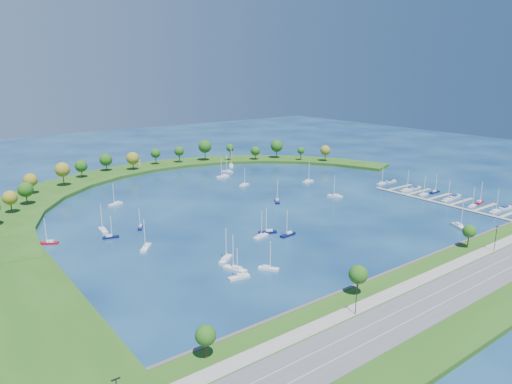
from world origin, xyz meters
TOP-DOWN VIEW (x-y plane):
  - ground at (0.00, 0.00)m, footprint 700.00×700.00m
  - south_shoreline at (0.03, -122.88)m, footprint 420.00×43.10m
  - breakwater at (-46.33, 48.72)m, footprint 286.74×247.64m
  - breakwater_trees at (-13.56, 88.67)m, footprint 236.10×92.78m
  - harbor_tower at (-13.55, 120.39)m, footprint 2.60×2.60m
  - dock_system at (85.30, -61.00)m, footprint 24.28×82.00m
  - moored_boat_0 at (19.34, 60.96)m, footprint 9.23×2.96m
  - moored_boat_1 at (-19.79, -50.62)m, footprint 8.11×3.14m
  - moored_boat_2 at (-58.60, -66.66)m, footprint 5.52×9.54m
  - moored_boat_3 at (42.98, -18.96)m, footprint 5.92×8.67m
  - moored_boat_4 at (10.08, -7.33)m, footprint 6.74×8.09m
  - moored_boat_5 at (-81.72, 3.16)m, footprint 3.14×8.71m
  - moored_boat_6 at (-104.94, 1.53)m, footprint 7.59×5.88m
  - moored_boat_7 at (-82.02, -6.97)m, footprint 7.07×3.82m
  - moored_boat_8 at (43.74, 86.68)m, footprint 7.90×10.05m
  - moored_boat_9 at (-75.21, -27.76)m, footprint 7.34×8.23m
  - moored_boat_10 at (-56.33, -57.04)m, footprint 8.42×7.08m
  - moored_boat_11 at (-66.71, -2.77)m, footprint 4.70×6.54m
  - moored_boat_12 at (-61.86, 40.50)m, footprint 8.45×4.73m
  - moored_boat_13 at (17.25, 33.45)m, footprint 8.13×4.49m
  - moored_boat_14 at (49.19, -89.90)m, footprint 6.77×9.94m
  - moored_boat_15 at (-61.02, -72.60)m, footprint 7.89×3.20m
  - moored_boat_16 at (-30.57, -45.32)m, footprint 8.09×3.87m
  - moored_boat_17 at (30.56, 71.74)m, footprint 5.57×8.68m
  - moored_boat_18 at (-24.75, -42.80)m, footprint 8.23×5.20m
  - moored_boat_19 at (-48.55, -73.17)m, footprint 6.21×7.19m
  - moored_boat_20 at (55.17, 16.31)m, footprint 8.79×3.43m
  - docked_boat_0 at (85.52, -88.14)m, footprint 8.48×2.75m
  - docked_boat_1 at (95.97, -88.39)m, footprint 9.47×4.09m
  - docked_boat_2 at (85.53, -76.03)m, footprint 7.69×3.30m
  - docked_boat_3 at (96.03, -74.55)m, footprint 8.11×3.50m
  - docked_boat_4 at (85.51, -61.83)m, footprint 8.52×2.42m
  - docked_boat_5 at (95.96, -60.52)m, footprint 9.61×3.57m
  - docked_boat_6 at (85.53, -46.92)m, footprint 7.38×2.18m
  - docked_boat_7 at (96.03, -47.54)m, footprint 7.49×2.11m
  - docked_boat_8 at (85.51, -35.53)m, footprint 8.99×3.65m
  - docked_boat_9 at (95.98, -35.15)m, footprint 8.25×2.94m
  - docked_boat_10 at (87.93, -15.62)m, footprint 7.54×2.40m
  - docked_boat_11 at (97.88, -15.20)m, footprint 8.18×2.43m

SIDE VIEW (x-z plane):
  - ground at x=0.00m, z-range 0.00..0.00m
  - dock_system at x=85.30m, z-range -0.45..1.15m
  - docked_boat_9 at x=95.98m, z-range -0.22..1.43m
  - docked_boat_11 at x=97.88m, z-range -0.22..1.44m
  - docked_boat_1 at x=95.97m, z-range -0.25..1.62m
  - docked_boat_5 at x=95.96m, z-range -0.25..1.66m
  - moored_boat_11 at x=-66.71m, z-range -3.91..5.60m
  - moored_boat_7 at x=-82.02m, z-range -4.15..5.86m
  - docked_boat_6 at x=85.53m, z-range -4.53..6.28m
  - docked_boat_2 at x=85.53m, z-range -4.59..6.35m
  - docked_boat_10 at x=87.93m, z-range -4.61..6.36m
  - moored_boat_19 at x=-48.55m, z-range -4.61..6.37m
  - docked_boat_7 at x=96.03m, z-range -4.62..6.38m
  - moored_boat_6 at x=-104.94m, z-range -4.72..6.49m
  - moored_boat_15 at x=-61.02m, z-range -4.75..6.52m
  - moored_boat_16 at x=-30.57m, z-range -4.84..6.63m
  - moored_boat_13 at x=17.25m, z-range -4.87..6.65m
  - docked_boat_3 at x=96.03m, z-range -4.88..6.66m
  - moored_boat_1 at x=-19.79m, z-range -4.91..6.70m
  - moored_boat_18 at x=-24.75m, z-range -4.98..6.78m
  - moored_boat_12 at x=-61.86m, z-range -5.08..6.89m
  - moored_boat_4 at x=10.08m, z-range -5.19..7.01m
  - docked_boat_0 at x=85.52m, z-range -5.24..7.07m
  - moored_boat_17 at x=30.56m, z-range -5.29..7.12m
  - moored_boat_3 at x=42.98m, z-range -5.32..7.17m
  - docked_boat_4 at x=85.51m, z-range -5.33..7.17m
  - moored_boat_5 at x=-81.72m, z-range -5.35..7.19m
  - moored_boat_20 at x=55.17m, z-range -5.37..7.21m
  - moored_boat_9 at x=-75.21m, z-range -5.42..7.28m
  - moored_boat_10 at x=-56.33m, z-range -5.44..7.29m
  - docked_boat_8 at x=85.51m, z-range -5.48..7.35m
  - moored_boat_0 at x=19.34m, z-range -5.75..7.65m
  - moored_boat_2 at x=-58.60m, z-range -5.81..7.72m
  - moored_boat_14 at x=49.19m, z-range -6.18..8.14m
  - breakwater at x=-46.33m, z-range -0.01..1.99m
  - south_shoreline at x=0.03m, z-range -4.80..6.80m
  - moored_boat_8 at x=43.74m, z-range -6.45..8.45m
  - harbor_tower at x=-13.55m, z-range 2.05..6.51m
  - breakwater_trees at x=-13.56m, z-range 2.78..18.71m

